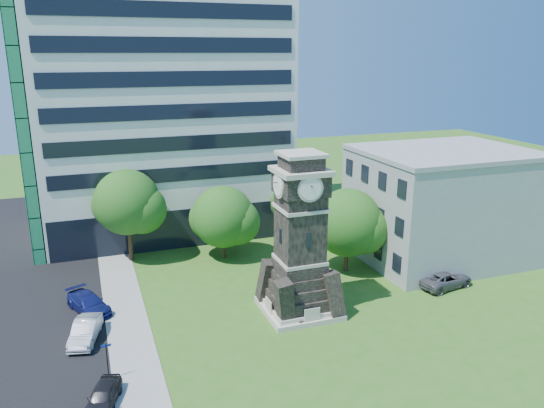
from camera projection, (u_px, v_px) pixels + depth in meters
name	position (u px, v px, depth m)	size (l,w,h in m)	color
ground	(271.00, 330.00, 37.59)	(160.00, 160.00, 0.00)	#31611B
sidewalk	(127.00, 319.00, 39.01)	(3.00, 70.00, 0.06)	gray
clock_tower	(300.00, 246.00, 38.91)	(5.40, 5.40, 12.22)	#BDB3A5
office_tall	(160.00, 99.00, 56.01)	(26.20, 15.11, 28.60)	white
office_low	(442.00, 204.00, 49.88)	(15.20, 12.20, 10.40)	#979A9C
car_street_south	(103.00, 396.00, 29.33)	(1.46, 3.62, 1.23)	black
car_street_mid	(85.00, 331.00, 36.02)	(1.50, 4.30, 1.42)	#B3B6BB
car_street_north	(89.00, 303.00, 40.06)	(1.91, 4.70, 1.36)	navy
car_east_lot	(445.00, 279.00, 44.29)	(2.24, 4.86, 1.35)	#57575D
park_bench	(308.00, 317.00, 38.39)	(1.81, 0.48, 0.94)	black
street_sign	(107.00, 357.00, 31.38)	(0.60, 0.06, 2.49)	black
tree_nw	(128.00, 204.00, 48.78)	(6.69, 6.08, 8.74)	#332114
tree_nc	(224.00, 218.00, 49.70)	(6.45, 5.86, 7.05)	#332114
tree_ne	(291.00, 203.00, 56.15)	(4.92, 4.47, 5.96)	#332114
tree_east	(348.00, 224.00, 46.59)	(6.65, 6.05, 7.59)	#332114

